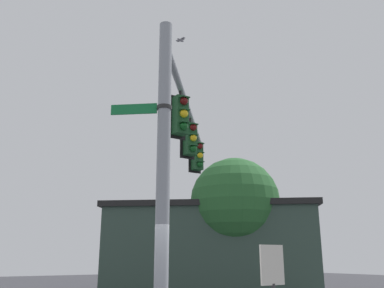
{
  "coord_description": "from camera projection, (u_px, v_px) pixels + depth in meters",
  "views": [
    {
      "loc": [
        3.99,
        7.04,
        1.89
      ],
      "look_at": [
        -3.35,
        -3.99,
        5.54
      ],
      "focal_mm": 38.53,
      "sensor_mm": 36.0,
      "label": 1
    }
  ],
  "objects": [
    {
      "name": "traffic_light_mid_inner",
      "position": [
        190.0,
        139.0,
        13.21
      ],
      "size": [
        0.54,
        0.49,
        1.31
      ],
      "color": "black"
    },
    {
      "name": "traffic_light_nearest_pole",
      "position": [
        181.0,
        115.0,
        10.99
      ],
      "size": [
        0.54,
        0.49,
        1.31
      ],
      "color": "black"
    },
    {
      "name": "historical_marker",
      "position": [
        273.0,
        283.0,
        7.96
      ],
      "size": [
        0.6,
        0.08,
        2.13
      ],
      "color": "#333333",
      "rests_on": "ground"
    },
    {
      "name": "traffic_light_mid_outer",
      "position": [
        198.0,
        156.0,
        15.42
      ],
      "size": [
        0.54,
        0.49,
        1.31
      ],
      "color": "black"
    },
    {
      "name": "mast_arm",
      "position": [
        188.0,
        111.0,
        12.97
      ],
      "size": [
        5.5,
        6.51,
        0.18
      ],
      "primitive_type": "cylinder",
      "rotation": [
        0.0,
        1.57,
        4.01
      ],
      "color": "gray"
    },
    {
      "name": "signal_pole",
      "position": [
        163.0,
        177.0,
        8.19
      ],
      "size": [
        0.28,
        0.28,
        6.86
      ],
      "primitive_type": "cylinder",
      "color": "gray",
      "rests_on": "ground"
    },
    {
      "name": "bird_flying",
      "position": [
        180.0,
        40.0,
        12.9
      ],
      "size": [
        0.27,
        0.38,
        0.1
      ],
      "color": "gray"
    },
    {
      "name": "street_name_sign",
      "position": [
        150.0,
        109.0,
        8.61
      ],
      "size": [
        1.04,
        0.9,
        0.22
      ],
      "color": "#147238"
    },
    {
      "name": "storefront_building",
      "position": [
        212.0,
        249.0,
        22.74
      ],
      "size": [
        12.7,
        12.16,
        4.66
      ],
      "color": "#33473D",
      "rests_on": "ground"
    },
    {
      "name": "tree_by_storefront",
      "position": [
        235.0,
        202.0,
        21.52
      ],
      "size": [
        4.66,
        4.66,
        6.99
      ],
      "color": "#4C3823",
      "rests_on": "ground"
    }
  ]
}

